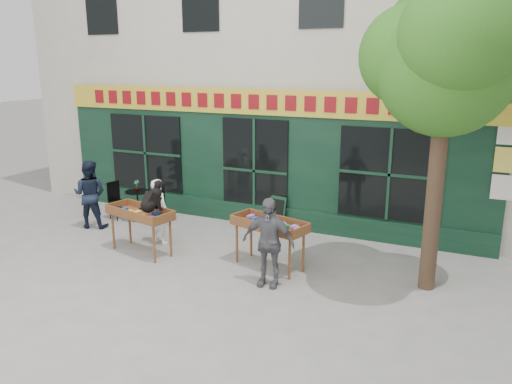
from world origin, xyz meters
TOP-DOWN VIEW (x-y plane):
  - ground at (0.00, 0.00)m, footprint 80.00×80.00m
  - building at (0.00, 5.97)m, footprint 14.00×7.26m
  - street_tree at (4.34, 0.36)m, footprint 3.05×2.90m
  - book_cart_center at (-1.35, -0.44)m, footprint 1.60×0.94m
  - dog at (-1.00, -0.49)m, footprint 0.47×0.66m
  - woman at (-1.35, 0.21)m, footprint 0.60×0.46m
  - book_cart_right at (1.39, -0.02)m, footprint 1.61×0.99m
  - man_right at (1.69, -0.77)m, footprint 0.98×0.47m
  - bistro_table at (-2.80, 1.35)m, footprint 0.60×0.60m
  - bistro_chair_left at (-3.44, 1.27)m, footprint 0.45×0.45m
  - bistro_chair_right at (-2.18, 1.44)m, footprint 0.49×0.49m
  - potted_plant at (-2.80, 1.35)m, footprint 0.15×0.10m
  - man_left at (-3.50, 0.45)m, footprint 0.96×0.85m
  - chalkboard at (0.59, 2.19)m, footprint 0.59×0.29m

SIDE VIEW (x-z plane):
  - ground at x=0.00m, z-range 0.00..0.00m
  - chalkboard at x=0.59m, z-range 0.01..0.79m
  - bistro_table at x=-2.80m, z-range 0.16..0.92m
  - bistro_chair_left at x=-3.44m, z-range 0.08..1.03m
  - bistro_chair_right at x=-2.18m, z-range 0.08..1.03m
  - woman at x=-1.35m, z-range 0.00..1.46m
  - man_right at x=1.69m, z-range 0.00..1.63m
  - book_cart_center at x=-1.35m, z-range 0.33..1.32m
  - book_cart_right at x=1.39m, z-range 0.33..1.32m
  - man_left at x=-3.50m, z-range 0.00..1.65m
  - potted_plant at x=-2.80m, z-range 0.76..1.05m
  - dog at x=-1.00m, z-range 0.99..1.59m
  - street_tree at x=4.34m, z-range 1.31..6.91m
  - building at x=0.00m, z-range -0.03..9.97m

